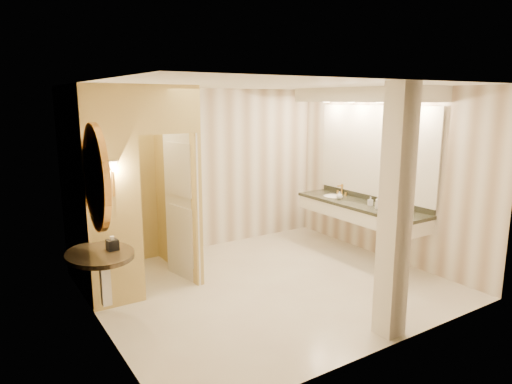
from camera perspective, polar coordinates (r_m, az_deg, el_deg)
floor at (r=6.45m, az=1.66°, el=-11.51°), size 4.50×4.50×0.00m
ceiling at (r=5.94m, az=1.81°, el=13.24°), size 4.50×4.50×0.00m
wall_back at (r=7.75m, az=-6.70°, el=2.74°), size 4.50×0.02×2.70m
wall_front at (r=4.59m, az=16.09°, el=-3.73°), size 4.50×0.02×2.70m
wall_left at (r=5.14m, az=-19.39°, el=-2.31°), size 0.02×4.00×2.70m
wall_right at (r=7.54m, az=15.97°, el=2.13°), size 0.02×4.00×2.70m
toilet_closet at (r=6.38m, az=-11.57°, el=1.02°), size 1.50×1.55×2.70m
wall_sconce at (r=5.56m, az=-17.47°, el=2.83°), size 0.14×0.14×0.42m
vanity at (r=7.46m, az=13.32°, el=4.33°), size 0.75×2.58×2.09m
console_shelf at (r=5.20m, az=-19.11°, el=-2.29°), size 0.90×0.90×1.90m
pillar at (r=4.97m, az=17.02°, el=-2.62°), size 0.26×0.26×2.70m
tissue_box at (r=5.34m, az=-17.51°, el=-6.31°), size 0.12×0.12×0.12m
toilet at (r=7.05m, az=-19.76°, el=-7.01°), size 0.48×0.75×0.73m
soap_bottle_a at (r=7.42m, az=14.11°, el=-1.11°), size 0.07×0.07×0.14m
soap_bottle_b at (r=7.80m, az=10.39°, el=-0.38°), size 0.13×0.13×0.13m
soap_bottle_c at (r=7.19m, az=14.99°, el=-1.27°), size 0.08×0.08×0.21m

